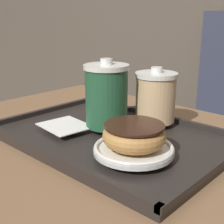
# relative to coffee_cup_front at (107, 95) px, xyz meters

# --- Properties ---
(cafe_table) EXTENTS (0.96, 0.71, 0.71)m
(cafe_table) POSITION_rel_coffee_cup_front_xyz_m (0.02, -0.03, -0.25)
(cafe_table) COLOR #846042
(cafe_table) RESTS_ON ground_plane
(serving_tray) EXTENTS (0.50, 0.34, 0.02)m
(serving_tray) POSITION_rel_coffee_cup_front_xyz_m (0.03, -0.01, -0.09)
(serving_tray) COLOR #282321
(serving_tray) RESTS_ON cafe_table
(napkin_paper) EXTENTS (0.12, 0.10, 0.00)m
(napkin_paper) POSITION_rel_coffee_cup_front_xyz_m (-0.07, -0.07, -0.07)
(napkin_paper) COLOR white
(napkin_paper) RESTS_ON serving_tray
(coffee_cup_front) EXTENTS (0.10, 0.10, 0.15)m
(coffee_cup_front) POSITION_rel_coffee_cup_front_xyz_m (0.00, 0.00, 0.00)
(coffee_cup_front) COLOR #235638
(coffee_cup_front) RESTS_ON serving_tray
(coffee_cup_rear) EXTENTS (0.10, 0.10, 0.13)m
(coffee_cup_rear) POSITION_rel_coffee_cup_front_xyz_m (0.06, 0.10, -0.01)
(coffee_cup_rear) COLOR #E0B784
(coffee_cup_rear) RESTS_ON serving_tray
(plate_with_chocolate_donut) EXTENTS (0.15, 0.15, 0.01)m
(plate_with_chocolate_donut) POSITION_rel_coffee_cup_front_xyz_m (0.14, -0.07, -0.06)
(plate_with_chocolate_donut) COLOR white
(plate_with_chocolate_donut) RESTS_ON serving_tray
(donut_chocolate_glazed) EXTENTS (0.11, 0.11, 0.04)m
(donut_chocolate_glazed) POSITION_rel_coffee_cup_front_xyz_m (0.14, -0.07, -0.04)
(donut_chocolate_glazed) COLOR tan
(donut_chocolate_glazed) RESTS_ON plate_with_chocolate_donut
(spoon) EXTENTS (0.08, 0.13, 0.01)m
(spoon) POSITION_rel_coffee_cup_front_xyz_m (-0.10, 0.07, -0.07)
(spoon) COLOR silver
(spoon) RESTS_ON serving_tray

